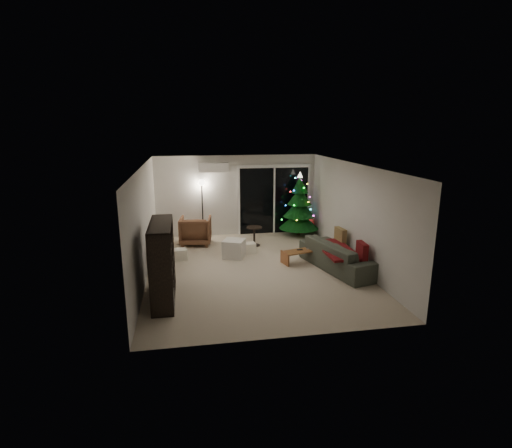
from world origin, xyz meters
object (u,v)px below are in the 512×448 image
at_px(media_cabinet, 159,254).
at_px(armchair, 196,231).
at_px(christmas_tree, 299,204).
at_px(bookshelf, 152,263).
at_px(sofa, 340,255).
at_px(coffee_table, 305,256).

relative_size(media_cabinet, armchair, 1.29).
distance_m(media_cabinet, christmas_tree, 4.81).
height_order(bookshelf, media_cabinet, bookshelf).
height_order(bookshelf, sofa, bookshelf).
distance_m(armchair, christmas_tree, 3.32).
bearing_deg(armchair, coffee_table, 147.86).
bearing_deg(bookshelf, christmas_tree, 44.08).
relative_size(bookshelf, christmas_tree, 0.79).
distance_m(armchair, sofa, 4.32).
bearing_deg(media_cabinet, bookshelf, -93.40).
xyz_separation_m(media_cabinet, coffee_table, (3.60, -0.27, -0.18)).
relative_size(bookshelf, coffee_table, 1.41).
bearing_deg(bookshelf, armchair, 75.01).
bearing_deg(coffee_table, media_cabinet, 160.58).
bearing_deg(coffee_table, armchair, 125.82).
distance_m(bookshelf, armchair, 3.91).
xyz_separation_m(bookshelf, sofa, (4.30, 1.09, -0.45)).
xyz_separation_m(coffee_table, christmas_tree, (0.57, 2.60, 0.82)).
xyz_separation_m(bookshelf, armchair, (0.93, 3.78, -0.38)).
height_order(sofa, coffee_table, sofa).
relative_size(coffee_table, christmas_tree, 0.56).
xyz_separation_m(sofa, coffee_table, (-0.70, 0.53, -0.16)).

